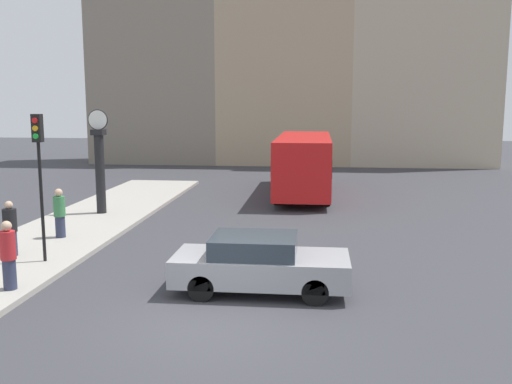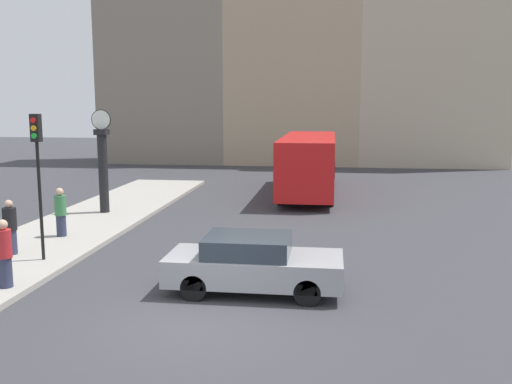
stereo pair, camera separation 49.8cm
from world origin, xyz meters
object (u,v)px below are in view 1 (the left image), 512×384
Objects in this scene: pedestrian_green_hoodie at (60,213)px; pedestrian_black_jacket at (10,229)px; bus_distant at (304,161)px; traffic_light_near at (39,157)px; street_clock at (100,165)px; pedestrian_red_top at (8,255)px; sedan_car at (260,263)px.

pedestrian_black_jacket is at bearing -99.40° from pedestrian_green_hoodie.
bus_distant is at bearing 58.08° from pedestrian_black_jacket.
street_clock is (-1.06, 6.99, -0.96)m from traffic_light_near.
pedestrian_green_hoodie reaches higher than pedestrian_black_jacket.
bus_distant reaches higher than pedestrian_red_top.
pedestrian_green_hoodie is at bearing 148.58° from sedan_car.
traffic_light_near is 0.99× the size of street_clock.
sedan_car is 7.67m from pedestrian_black_jacket.
traffic_light_near is at bearing -19.53° from pedestrian_black_jacket.
pedestrian_green_hoodie is (0.39, 2.35, 0.01)m from pedestrian_black_jacket.
pedestrian_red_top is (-6.56, -15.86, -0.68)m from bus_distant.
pedestrian_green_hoodie is 0.98× the size of pedestrian_red_top.
street_clock reaches higher than traffic_light_near.
pedestrian_red_top reaches higher than sedan_car.
pedestrian_black_jacket is at bearing 165.32° from sedan_car.
bus_distant is 17.18m from pedestrian_red_top.
bus_distant is 13.19m from pedestrian_green_hoodie.
bus_distant is at bearing 62.87° from traffic_light_near.
pedestrian_green_hoodie is at bearing 80.60° from pedestrian_black_jacket.
pedestrian_black_jacket is (-7.42, 1.94, 0.24)m from sedan_car.
traffic_light_near is 2.48m from pedestrian_black_jacket.
bus_distant is 10.25m from street_clock.
street_clock is 2.56× the size of pedestrian_black_jacket.
pedestrian_green_hoodie is at bearing 102.60° from pedestrian_red_top.
traffic_light_near reaches higher than pedestrian_black_jacket.
sedan_car is at bearing -31.42° from pedestrian_green_hoodie.
bus_distant is at bearing 39.10° from street_clock.
pedestrian_black_jacket is 0.97× the size of pedestrian_red_top.
pedestrian_black_jacket is 2.38m from pedestrian_green_hoodie.
pedestrian_red_top is (0.33, -2.42, -2.08)m from traffic_light_near.
pedestrian_green_hoodie is (-7.72, -10.67, -0.70)m from bus_distant.
street_clock is 2.55× the size of pedestrian_green_hoodie.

